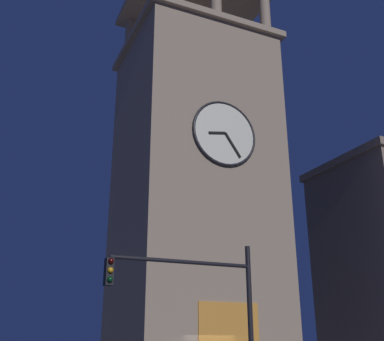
{
  "coord_description": "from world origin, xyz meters",
  "views": [
    {
      "loc": [
        10.17,
        19.94,
        2.14
      ],
      "look_at": [
        -0.86,
        -4.63,
        12.0
      ],
      "focal_mm": 44.3,
      "sensor_mm": 36.0,
      "label": 1
    }
  ],
  "objects": [
    {
      "name": "clocktower",
      "position": [
        -1.03,
        -4.61,
        10.74
      ],
      "size": [
        8.96,
        8.35,
        26.8
      ],
      "color": "gray",
      "rests_on": "ground_plane"
    },
    {
      "name": "traffic_signal_near",
      "position": [
        3.98,
        6.86,
        3.37
      ],
      "size": [
        4.68,
        0.41,
        5.08
      ],
      "color": "black",
      "rests_on": "ground_plane"
    }
  ]
}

